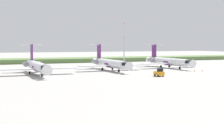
% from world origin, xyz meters
% --- Properties ---
extents(ground_plane, '(500.00, 500.00, 0.00)m').
position_xyz_m(ground_plane, '(0.00, 30.00, 0.00)').
color(ground_plane, '#9E9B96').
extents(grass_berm, '(320.00, 20.00, 2.04)m').
position_xyz_m(grass_berm, '(0.00, 65.19, 1.02)').
color(grass_berm, '#597542').
rests_on(grass_berm, ground).
extents(regional_jet_nearest, '(22.81, 31.00, 9.00)m').
position_xyz_m(regional_jet_nearest, '(-25.61, 2.41, 2.54)').
color(regional_jet_nearest, white).
rests_on(regional_jet_nearest, ground).
extents(regional_jet_second, '(22.81, 31.00, 9.00)m').
position_xyz_m(regional_jet_second, '(-0.11, 8.16, 2.54)').
color(regional_jet_second, white).
rests_on(regional_jet_second, ground).
extents(regional_jet_third, '(22.81, 31.00, 9.00)m').
position_xyz_m(regional_jet_third, '(25.09, 10.92, 2.54)').
color(regional_jet_third, white).
rests_on(regional_jet_third, ground).
extents(antenna_mast, '(4.40, 0.50, 18.97)m').
position_xyz_m(antenna_mast, '(20.81, 41.59, 7.94)').
color(antenna_mast, '#B2B2B7').
rests_on(antenna_mast, ground).
extents(baggage_tug, '(1.72, 3.20, 2.30)m').
position_xyz_m(baggage_tug, '(4.98, -16.28, 1.00)').
color(baggage_tug, orange).
rests_on(baggage_tug, ground).
extents(safety_cone_front_marker, '(0.44, 0.44, 0.55)m').
position_xyz_m(safety_cone_front_marker, '(24.12, -6.88, 0.28)').
color(safety_cone_front_marker, orange).
rests_on(safety_cone_front_marker, ground).
extents(safety_cone_mid_marker, '(0.44, 0.44, 0.55)m').
position_xyz_m(safety_cone_mid_marker, '(26.92, -7.25, 0.28)').
color(safety_cone_mid_marker, orange).
rests_on(safety_cone_mid_marker, ground).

